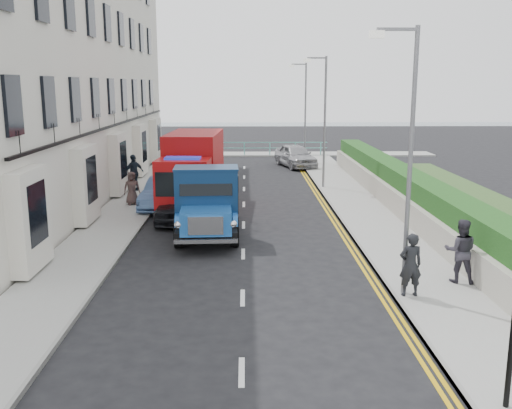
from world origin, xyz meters
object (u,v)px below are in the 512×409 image
pedestrian_east_near (410,265)px  lamp_near (406,148)px  lamp_mid (323,115)px  bedford_lorry (207,207)px  red_lorry (193,169)px  parked_car_front (181,202)px  lamp_far (304,107)px

pedestrian_east_near → lamp_near: bearing=-49.0°
lamp_mid → bedford_lorry: bearing=-118.3°
lamp_mid → lamp_near: bearing=-90.0°
lamp_near → red_lorry: lamp_near is taller
lamp_near → red_lorry: (-6.48, 11.25, -2.19)m
bedford_lorry → pedestrian_east_near: (5.71, -6.01, -0.26)m
red_lorry → parked_car_front: (-0.29, -2.25, -1.06)m
lamp_far → red_lorry: lamp_far is taller
lamp_mid → red_lorry: bearing=-143.8°
bedford_lorry → parked_car_front: size_ratio=1.30×
parked_car_front → lamp_far: bearing=70.6°
bedford_lorry → pedestrian_east_near: size_ratio=3.39×
lamp_mid → lamp_far: 10.00m
lamp_near → red_lorry: 13.17m
bedford_lorry → parked_car_front: bedford_lorry is taller
lamp_mid → bedford_lorry: lamp_mid is taller
lamp_mid → bedford_lorry: size_ratio=1.22×
bedford_lorry → pedestrian_east_near: bearing=-49.1°
lamp_mid → red_lorry: lamp_mid is taller
bedford_lorry → red_lorry: bearing=97.7°
lamp_far → red_lorry: 16.26m
lamp_mid → pedestrian_east_near: (0.22, -16.20, -3.03)m
lamp_near → pedestrian_east_near: lamp_near is taller
lamp_far → lamp_mid: bearing=-90.0°
lamp_near → pedestrian_east_near: 3.04m
bedford_lorry → lamp_far: bearing=72.2°
lamp_far → parked_car_front: lamp_far is taller
lamp_mid → lamp_far: (0.00, 10.00, 0.00)m
bedford_lorry → red_lorry: size_ratio=0.87×
red_lorry → parked_car_front: size_ratio=1.50×
lamp_far → pedestrian_east_near: size_ratio=4.13×
bedford_lorry → parked_car_front: (-1.29, 3.19, -0.48)m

